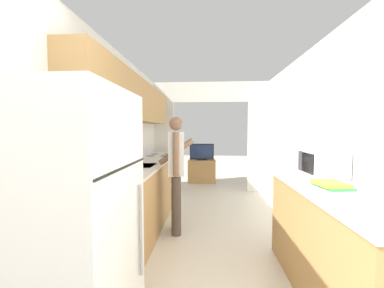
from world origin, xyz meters
TOP-DOWN VIEW (x-y plane):
  - wall_left at (-1.26, 2.08)m, footprint 0.38×7.01m
  - wall_right at (1.34, 1.71)m, footprint 0.06×7.01m
  - wall_far_with_doorway at (0.00, 4.64)m, footprint 3.01×0.06m
  - counter_left at (-1.01, 2.39)m, footprint 0.62×3.42m
  - counter_right at (1.01, 1.14)m, footprint 0.62×1.71m
  - refrigerator at (-0.93, 0.57)m, footprint 0.78×0.81m
  - range_oven at (-1.00, 3.68)m, footprint 0.66×0.78m
  - person at (-0.49, 2.36)m, footprint 0.51×0.40m
  - microwave at (1.12, 1.70)m, footprint 0.33×0.44m
  - book_stack at (0.99, 1.25)m, footprint 0.27×0.30m
  - tv_cabinet at (-0.21, 5.51)m, footprint 0.73×0.42m
  - television at (-0.21, 5.47)m, footprint 0.64×0.16m

SIDE VIEW (x-z plane):
  - tv_cabinet at x=-0.21m, z-range 0.00..0.60m
  - counter_right at x=1.01m, z-range 0.00..0.93m
  - counter_left at x=-1.01m, z-range 0.00..0.93m
  - range_oven at x=-1.00m, z-range -0.06..1.00m
  - television at x=-0.21m, z-range 0.60..1.04m
  - refrigerator at x=-0.93m, z-range 0.00..1.66m
  - person at x=-0.49m, z-range 0.05..1.64m
  - book_stack at x=0.99m, z-range 0.93..0.97m
  - microwave at x=1.12m, z-range 0.93..1.23m
  - wall_right at x=1.34m, z-range 0.00..2.50m
  - wall_far_with_doorway at x=0.00m, z-range 0.20..2.70m
  - wall_left at x=-1.26m, z-range 0.23..2.73m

